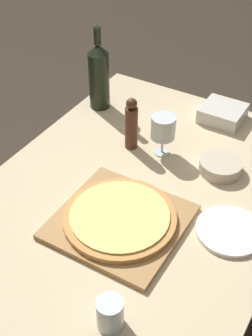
# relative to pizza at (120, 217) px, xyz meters

# --- Properties ---
(ground_plane) EXTENTS (12.00, 12.00, 0.00)m
(ground_plane) POSITION_rel_pizza_xyz_m (-0.03, 0.17, -0.79)
(ground_plane) COLOR #382D23
(dining_table) EXTENTS (0.98, 1.32, 0.76)m
(dining_table) POSITION_rel_pizza_xyz_m (-0.03, 0.17, -0.13)
(dining_table) COLOR #CCB78E
(dining_table) RESTS_ON ground_plane
(cutting_board) EXTENTS (0.38, 0.37, 0.02)m
(cutting_board) POSITION_rel_pizza_xyz_m (0.00, 0.00, -0.02)
(cutting_board) COLOR #A87A47
(cutting_board) RESTS_ON dining_table
(pizza) EXTENTS (0.35, 0.35, 0.02)m
(pizza) POSITION_rel_pizza_xyz_m (0.00, 0.00, 0.00)
(pizza) COLOR #C68947
(pizza) RESTS_ON cutting_board
(wine_bottle) EXTENTS (0.09, 0.09, 0.35)m
(wine_bottle) POSITION_rel_pizza_xyz_m (-0.43, 0.55, 0.11)
(wine_bottle) COLOR black
(wine_bottle) RESTS_ON dining_table
(pepper_mill) EXTENTS (0.05, 0.05, 0.21)m
(pepper_mill) POSITION_rel_pizza_xyz_m (-0.17, 0.37, 0.07)
(pepper_mill) COLOR #4C2819
(pepper_mill) RESTS_ON dining_table
(wine_glass) EXTENTS (0.09, 0.09, 0.16)m
(wine_glass) POSITION_rel_pizza_xyz_m (-0.05, 0.39, 0.08)
(wine_glass) COLOR silver
(wine_glass) RESTS_ON dining_table
(small_bowl) EXTENTS (0.15, 0.15, 0.04)m
(small_bowl) POSITION_rel_pizza_xyz_m (0.17, 0.40, -0.01)
(small_bowl) COLOR beige
(small_bowl) RESTS_ON dining_table
(drinking_tumbler) EXTENTS (0.07, 0.07, 0.09)m
(drinking_tumbler) POSITION_rel_pizza_xyz_m (0.16, -0.31, 0.02)
(drinking_tumbler) COLOR silver
(drinking_tumbler) RESTS_ON dining_table
(dinner_plate) EXTENTS (0.21, 0.21, 0.01)m
(dinner_plate) POSITION_rel_pizza_xyz_m (0.31, 0.14, -0.02)
(dinner_plate) COLOR white
(dinner_plate) RESTS_ON dining_table
(food_container) EXTENTS (0.17, 0.16, 0.06)m
(food_container) POSITION_rel_pizza_xyz_m (0.06, 0.71, -0.00)
(food_container) COLOR beige
(food_container) RESTS_ON dining_table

